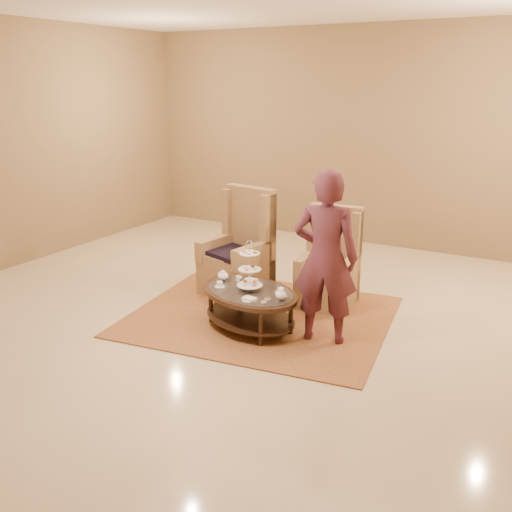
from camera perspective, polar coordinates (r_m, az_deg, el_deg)
The scene contains 8 objects.
ground at distance 6.48m, azimuth -1.79°, elevation -6.90°, with size 8.00×8.00×0.00m, color beige.
ceiling at distance 6.48m, azimuth -1.79°, elevation -6.90°, with size 8.00×8.00×0.02m, color white.
wall_back at distance 9.61m, azimuth 10.81°, elevation 11.54°, with size 8.00×0.04×3.50m, color olive.
rug at distance 6.69m, azimuth 0.48°, elevation -6.02°, with size 3.18×2.76×0.02m.
tea_table at distance 6.25m, azimuth -0.63°, elevation -4.15°, with size 1.42×1.18×1.02m.
armchair_left at distance 7.34m, azimuth -1.57°, elevation -0.17°, with size 0.83×0.86×1.35m.
armchair_right at distance 7.00m, azimuth 7.37°, elevation -1.63°, with size 0.71×0.73×1.20m.
person at distance 5.83m, azimuth 6.95°, elevation -0.22°, with size 0.75×0.58×1.83m.
Camera 1 is at (3.08, -5.05, 2.64)m, focal length 40.00 mm.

